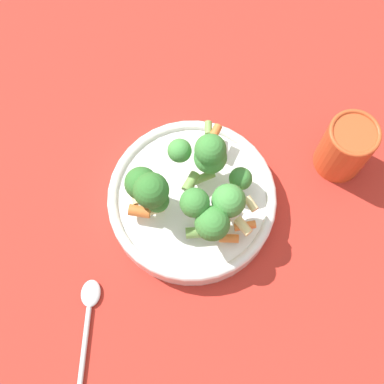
% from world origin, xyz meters
% --- Properties ---
extents(ground_plane, '(3.00, 3.00, 0.00)m').
position_xyz_m(ground_plane, '(0.00, 0.00, 0.00)').
color(ground_plane, '#B72D23').
extents(bowl, '(0.23, 0.23, 0.04)m').
position_xyz_m(bowl, '(0.00, 0.00, 0.02)').
color(bowl, white).
rests_on(bowl, ground_plane).
extents(pasta_salad, '(0.17, 0.17, 0.09)m').
position_xyz_m(pasta_salad, '(0.01, 0.00, 0.09)').
color(pasta_salad, '#8CB766').
rests_on(pasta_salad, bowl).
extents(cup, '(0.07, 0.07, 0.10)m').
position_xyz_m(cup, '(-0.04, 0.21, 0.05)').
color(cup, '#CC4C23').
rests_on(cup, ground_plane).
extents(spoon, '(0.17, 0.04, 0.01)m').
position_xyz_m(spoon, '(0.14, -0.15, 0.01)').
color(spoon, silver).
rests_on(spoon, ground_plane).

